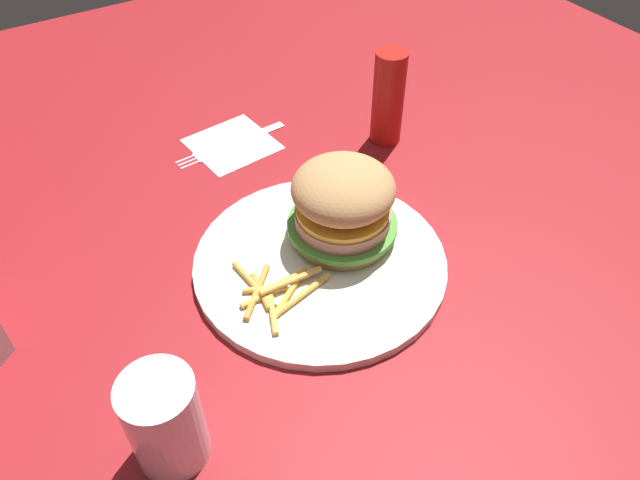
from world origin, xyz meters
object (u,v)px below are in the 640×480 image
at_px(fries_pile, 275,291).
at_px(drink_glass, 166,424).
at_px(sandwich, 343,204).
at_px(fork, 231,143).
at_px(plate, 320,262).
at_px(ketchup_bottle, 388,98).
at_px(napkin, 232,144).

bearing_deg(fries_pile, drink_glass, -57.05).
height_order(sandwich, fork, sandwich).
bearing_deg(drink_glass, sandwich, 117.48).
relative_size(plate, ketchup_bottle, 2.14).
distance_m(sandwich, fries_pile, 0.13).
height_order(plate, sandwich, sandwich).
distance_m(plate, ketchup_bottle, 0.28).
xyz_separation_m(plate, napkin, (-0.27, 0.02, -0.01)).
xyz_separation_m(fries_pile, fork, (-0.29, 0.09, -0.01)).
height_order(sandwich, ketchup_bottle, ketchup_bottle).
bearing_deg(drink_glass, fork, 147.81).
bearing_deg(fork, napkin, 94.23).
distance_m(plate, napkin, 0.27).
xyz_separation_m(sandwich, drink_glass, (0.14, -0.27, -0.02)).
bearing_deg(napkin, fries_pile, -17.11).
relative_size(fries_pile, napkin, 1.02).
height_order(fork, ketchup_bottle, ketchup_bottle).
distance_m(drink_glass, ketchup_bottle, 0.53).
height_order(plate, drink_glass, drink_glass).
distance_m(fries_pile, ketchup_bottle, 0.34).
relative_size(fork, drink_glass, 1.73).
xyz_separation_m(fork, drink_glass, (0.39, -0.25, 0.04)).
height_order(sandwich, drink_glass, sandwich).
height_order(sandwich, napkin, sandwich).
xyz_separation_m(napkin, fork, (0.00, -0.00, 0.00)).
relative_size(fork, ketchup_bottle, 1.28).
distance_m(plate, sandwich, 0.07).
bearing_deg(sandwich, fries_pile, -71.36).
xyz_separation_m(fork, ketchup_bottle, (0.10, 0.20, 0.06)).
bearing_deg(fork, drink_glass, -32.19).
relative_size(plate, fork, 1.67).
distance_m(sandwich, napkin, 0.26).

